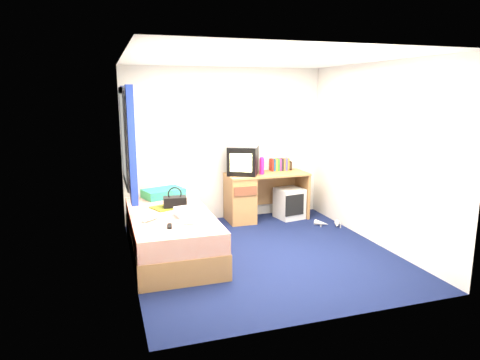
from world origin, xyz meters
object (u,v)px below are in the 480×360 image
object	(u,v)px
desk	(250,195)
water_bottle	(150,218)
bed	(171,234)
handbag	(175,202)
remote_control	(170,226)
vcr	(243,144)
magazine	(162,208)
crt_tv	(243,161)
picture_frame	(290,165)
storage_cube	(289,203)
aerosol_can	(257,167)
pillow	(163,193)
towel	(188,211)
colour_swatch_fan	(185,223)
white_heels	(329,224)
pink_water_bottle	(262,166)

from	to	relation	value
desk	water_bottle	bearing A→B (deg)	-141.71
bed	desk	bearing A→B (deg)	37.56
handbag	remote_control	size ratio (longest dim) A/B	1.89
vcr	magazine	xyz separation A→B (m)	(-1.39, -0.87, -0.69)
crt_tv	magazine	bearing A→B (deg)	-120.59
bed	picture_frame	distance (m)	2.60
storage_cube	aerosol_can	bearing A→B (deg)	151.81
pillow	towel	size ratio (longest dim) A/B	1.88
colour_swatch_fan	white_heels	world-z (taller)	colour_swatch_fan
pink_water_bottle	towel	world-z (taller)	pink_water_bottle
towel	magazine	world-z (taller)	towel
pillow	aerosol_can	bearing A→B (deg)	11.89
pillow	picture_frame	bearing A→B (deg)	10.90
aerosol_can	colour_swatch_fan	distance (m)	2.26
storage_cube	picture_frame	world-z (taller)	picture_frame
storage_cube	pillow	bearing A→B (deg)	174.37
storage_cube	picture_frame	xyz separation A→B (m)	(0.12, 0.26, 0.57)
desk	bed	bearing A→B (deg)	-142.44
pink_water_bottle	remote_control	size ratio (longest dim) A/B	1.53
pink_water_bottle	colour_swatch_fan	world-z (taller)	pink_water_bottle
vcr	remote_control	xyz separation A→B (m)	(-1.41, -1.66, -0.68)
bed	remote_control	distance (m)	0.63
remote_control	picture_frame	bearing A→B (deg)	47.06
pink_water_bottle	handbag	xyz separation A→B (m)	(-1.51, -0.81, -0.25)
aerosol_can	colour_swatch_fan	world-z (taller)	aerosol_can
pillow	handbag	xyz separation A→B (m)	(0.07, -0.62, 0.02)
remote_control	white_heels	size ratio (longest dim) A/B	0.41
pillow	white_heels	bearing A→B (deg)	-10.56
colour_swatch_fan	remote_control	world-z (taller)	remote_control
desk	remote_control	distance (m)	2.26
bed	white_heels	size ratio (longest dim) A/B	5.14
desk	colour_swatch_fan	world-z (taller)	desk
bed	water_bottle	xyz separation A→B (m)	(-0.27, -0.25, 0.31)
desk	picture_frame	distance (m)	0.89
pillow	desk	size ratio (longest dim) A/B	0.42
desk	remote_control	bearing A→B (deg)	-132.65
pillow	colour_swatch_fan	distance (m)	1.36
magazine	water_bottle	size ratio (longest dim) A/B	1.40
aerosol_can	storage_cube	bearing A→B (deg)	-18.17
picture_frame	water_bottle	xyz separation A→B (m)	(-2.47, -1.52, -0.24)
bed	desk	xyz separation A→B (m)	(1.43, 1.10, 0.14)
crt_tv	towel	distance (m)	1.74
picture_frame	colour_swatch_fan	xyz separation A→B (m)	(-2.11, -1.77, -0.27)
storage_cube	vcr	xyz separation A→B (m)	(-0.76, 0.09, 0.99)
storage_cube	picture_frame	distance (m)	0.64
handbag	magazine	bearing A→B (deg)	-175.98
vcr	remote_control	bearing A→B (deg)	-106.16
colour_swatch_fan	bed	bearing A→B (deg)	100.56
pink_water_bottle	picture_frame	bearing A→B (deg)	21.18
aerosol_can	remote_control	bearing A→B (deg)	-133.77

